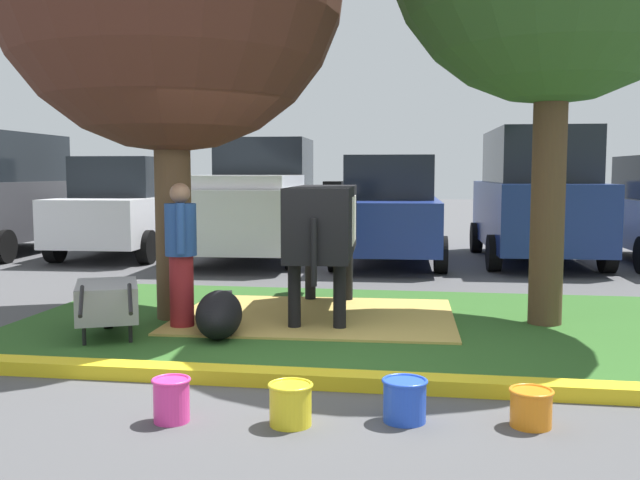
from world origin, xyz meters
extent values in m
plane|color=#4C4C4F|center=(0.00, 0.00, 0.00)|extent=(80.00, 80.00, 0.00)
cube|color=#2D5B23|center=(0.48, 1.66, 0.01)|extent=(7.65, 4.53, 0.02)
cube|color=yellow|center=(0.48, -0.76, 0.06)|extent=(8.85, 0.24, 0.12)
cube|color=tan|center=(-0.01, 1.88, 0.03)|extent=(3.29, 2.51, 0.04)
cylinder|color=brown|center=(-1.62, 1.58, 1.27)|extent=(0.41, 0.41, 2.54)
cylinder|color=#4C3823|center=(2.59, 1.93, 1.50)|extent=(0.37, 0.37, 3.00)
cube|color=black|center=(0.05, 2.08, 1.15)|extent=(0.86, 2.34, 0.80)
cube|color=white|center=(0.04, 2.23, 1.15)|extent=(0.78, 0.95, 0.56)
cylinder|color=black|center=(-0.04, 3.41, 1.25)|extent=(0.36, 0.66, 0.58)
cube|color=black|center=(-0.06, 3.73, 1.43)|extent=(0.29, 0.46, 0.32)
cube|color=white|center=(-0.08, 3.93, 1.39)|extent=(0.21, 0.13, 0.20)
cylinder|color=black|center=(-0.25, 2.93, 0.37)|extent=(0.14, 0.14, 0.75)
cylinder|color=black|center=(0.24, 2.96, 0.37)|extent=(0.14, 0.14, 0.75)
cylinder|color=black|center=(-0.13, 1.21, 0.37)|extent=(0.14, 0.14, 0.75)
cylinder|color=black|center=(0.36, 1.24, 0.37)|extent=(0.14, 0.14, 0.75)
cylinder|color=black|center=(0.14, 0.89, 0.90)|extent=(0.06, 0.06, 0.70)
ellipsoid|color=black|center=(-0.85, 0.79, 0.24)|extent=(0.72, 1.18, 0.48)
cube|color=black|center=(-0.99, 1.38, 0.26)|extent=(0.26, 0.32, 0.22)
cube|color=silver|center=(-1.01, 1.49, 0.26)|extent=(0.11, 0.08, 0.16)
cylinder|color=black|center=(-1.10, 1.09, 0.06)|extent=(0.18, 0.36, 0.10)
cylinder|color=maroon|center=(-1.35, 1.07, 0.41)|extent=(0.26, 0.26, 0.82)
cylinder|color=#23478C|center=(-1.35, 1.07, 1.10)|extent=(0.34, 0.34, 0.56)
sphere|color=#8C664C|center=(-1.35, 1.07, 1.49)|extent=(0.22, 0.22, 0.22)
cylinder|color=#23478C|center=(-1.43, 1.27, 1.13)|extent=(0.09, 0.09, 0.53)
cylinder|color=#23478C|center=(-1.27, 0.86, 1.13)|extent=(0.09, 0.09, 0.53)
cube|color=gray|center=(-1.96, 0.53, 0.40)|extent=(0.92, 1.07, 0.36)
cylinder|color=black|center=(-2.17, 0.98, 0.18)|extent=(0.24, 0.37, 0.36)
cylinder|color=black|center=(-2.03, 0.17, 0.12)|extent=(0.04, 0.04, 0.24)
cylinder|color=black|center=(-1.63, 0.35, 0.12)|extent=(0.04, 0.04, 0.24)
cylinder|color=black|center=(-1.89, -0.15, 0.52)|extent=(0.26, 0.50, 0.23)
cylinder|color=black|center=(-1.49, 0.03, 0.52)|extent=(0.26, 0.50, 0.23)
cylinder|color=#EA3893|center=(-0.42, -1.71, 0.15)|extent=(0.25, 0.25, 0.29)
torus|color=#EA3893|center=(-0.42, -1.71, 0.29)|extent=(0.27, 0.27, 0.02)
cylinder|color=yellow|center=(0.40, -1.65, 0.14)|extent=(0.29, 0.29, 0.28)
torus|color=yellow|center=(0.40, -1.65, 0.28)|extent=(0.31, 0.31, 0.02)
cylinder|color=blue|center=(1.16, -1.46, 0.14)|extent=(0.29, 0.29, 0.29)
torus|color=blue|center=(1.16, -1.46, 0.29)|extent=(0.32, 0.32, 0.02)
cylinder|color=orange|center=(2.01, -1.42, 0.12)|extent=(0.28, 0.28, 0.25)
torus|color=orange|center=(2.01, -1.42, 0.25)|extent=(0.30, 0.30, 0.02)
cylinder|color=black|center=(-6.78, 9.00, 0.32)|extent=(0.25, 0.65, 0.64)
cylinder|color=black|center=(-6.65, 6.01, 0.32)|extent=(0.25, 0.65, 0.64)
cube|color=silver|center=(-4.91, 7.73, 0.77)|extent=(1.99, 4.47, 0.90)
cube|color=black|center=(-4.91, 7.73, 1.62)|extent=(1.68, 2.27, 0.80)
cylinder|color=black|center=(-5.87, 9.12, 0.32)|extent=(0.25, 0.65, 0.64)
cylinder|color=black|center=(-4.07, 9.19, 0.32)|extent=(0.25, 0.65, 0.64)
cylinder|color=black|center=(-5.75, 6.26, 0.32)|extent=(0.25, 0.65, 0.64)
cylinder|color=black|center=(-3.95, 6.34, 0.32)|extent=(0.25, 0.65, 0.64)
cube|color=silver|center=(-2.17, 7.69, 0.87)|extent=(2.23, 5.48, 1.10)
cube|color=black|center=(-2.21, 8.64, 1.92)|extent=(1.92, 1.88, 1.00)
cube|color=silver|center=(-2.12, 6.48, 1.54)|extent=(2.01, 2.78, 0.24)
cylinder|color=black|center=(-3.24, 9.40, 0.32)|extent=(0.25, 0.65, 0.64)
cylinder|color=black|center=(-1.25, 9.49, 0.32)|extent=(0.25, 0.65, 0.64)
cylinder|color=black|center=(-3.09, 5.90, 0.32)|extent=(0.25, 0.65, 0.64)
cylinder|color=black|center=(-1.10, 5.98, 0.32)|extent=(0.25, 0.65, 0.64)
cube|color=navy|center=(0.51, 7.34, 0.77)|extent=(1.99, 4.47, 0.90)
cube|color=black|center=(0.51, 7.34, 1.62)|extent=(1.68, 2.27, 0.80)
cylinder|color=black|center=(-0.45, 8.73, 0.32)|extent=(0.25, 0.65, 0.64)
cylinder|color=black|center=(1.35, 8.81, 0.32)|extent=(0.25, 0.65, 0.64)
cylinder|color=black|center=(-0.32, 5.88, 0.32)|extent=(0.25, 0.65, 0.64)
cylinder|color=black|center=(1.47, 5.96, 0.32)|extent=(0.25, 0.65, 0.64)
cube|color=navy|center=(3.27, 7.88, 0.92)|extent=(2.10, 4.68, 1.20)
cube|color=black|center=(3.27, 7.88, 2.02)|extent=(1.81, 3.27, 1.00)
cylinder|color=black|center=(2.26, 9.33, 0.32)|extent=(0.25, 0.65, 0.64)
cylinder|color=black|center=(4.15, 9.41, 0.32)|extent=(0.25, 0.65, 0.64)
cylinder|color=black|center=(2.38, 6.35, 0.32)|extent=(0.25, 0.65, 0.64)
cylinder|color=black|center=(4.28, 6.43, 0.32)|extent=(0.25, 0.65, 0.64)
cylinder|color=black|center=(4.76, 9.25, 0.32)|extent=(0.25, 0.65, 0.64)
camera|label=1|loc=(1.34, -6.29, 1.71)|focal=40.21mm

